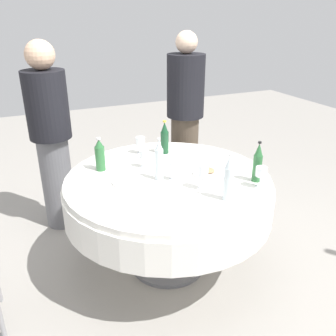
# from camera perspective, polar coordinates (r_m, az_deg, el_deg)

# --- Properties ---
(ground_plane) EXTENTS (10.00, 10.00, 0.00)m
(ground_plane) POSITION_cam_1_polar(r_m,az_deg,el_deg) (2.85, 0.00, -14.97)
(ground_plane) COLOR gray
(dining_table) EXTENTS (1.44, 1.44, 0.74)m
(dining_table) POSITION_cam_1_polar(r_m,az_deg,el_deg) (2.52, 0.00, -4.42)
(dining_table) COLOR white
(dining_table) RESTS_ON ground_plane
(bottle_green_west) EXTENTS (0.07, 0.07, 0.24)m
(bottle_green_west) POSITION_cam_1_polar(r_m,az_deg,el_deg) (2.57, -10.80, 2.01)
(bottle_green_west) COLOR #2D6B38
(bottle_green_west) RESTS_ON dining_table
(bottle_dark_green_right) EXTENTS (0.06, 0.06, 0.27)m
(bottle_dark_green_right) POSITION_cam_1_polar(r_m,az_deg,el_deg) (2.83, -0.54, 4.76)
(bottle_dark_green_right) COLOR #194728
(bottle_dark_green_right) RESTS_ON dining_table
(bottle_green_rear) EXTENTS (0.06, 0.06, 0.28)m
(bottle_green_rear) POSITION_cam_1_polar(r_m,az_deg,el_deg) (2.42, 14.08, 0.76)
(bottle_green_rear) COLOR #2D6B38
(bottle_green_rear) RESTS_ON dining_table
(bottle_clear_south) EXTENTS (0.06, 0.06, 0.30)m
(bottle_clear_south) POSITION_cam_1_polar(r_m,az_deg,el_deg) (2.14, 9.59, -1.72)
(bottle_clear_south) COLOR silver
(bottle_clear_south) RESTS_ON dining_table
(bottle_clear_mid) EXTENTS (0.06, 0.06, 0.29)m
(bottle_clear_mid) POSITION_cam_1_polar(r_m,az_deg,el_deg) (2.37, -1.43, 1.20)
(bottle_clear_mid) COLOR silver
(bottle_clear_mid) RESTS_ON dining_table
(wine_glass_south) EXTENTS (0.07, 0.07, 0.14)m
(wine_glass_south) POSITION_cam_1_polar(r_m,az_deg,el_deg) (2.84, -4.43, 4.16)
(wine_glass_south) COLOR white
(wine_glass_south) RESTS_ON dining_table
(wine_glass_mid) EXTENTS (0.07, 0.07, 0.14)m
(wine_glass_mid) POSITION_cam_1_polar(r_m,az_deg,el_deg) (2.34, 14.63, -0.68)
(wine_glass_mid) COLOR white
(wine_glass_mid) RESTS_ON dining_table
(wine_glass_outer) EXTENTS (0.06, 0.06, 0.13)m
(wine_glass_outer) POSITION_cam_1_polar(r_m,az_deg,el_deg) (2.58, -3.85, 2.09)
(wine_glass_outer) COLOR white
(wine_glass_outer) RESTS_ON dining_table
(wine_glass_near) EXTENTS (0.07, 0.07, 0.17)m
(wine_glass_near) POSITION_cam_1_polar(r_m,az_deg,el_deg) (2.25, 5.58, -0.55)
(wine_glass_near) COLOR white
(wine_glass_near) RESTS_ON dining_table
(wine_glass_left) EXTENTS (0.06, 0.06, 0.13)m
(wine_glass_left) POSITION_cam_1_polar(r_m,az_deg,el_deg) (2.38, 0.86, 0.19)
(wine_glass_left) COLOR white
(wine_glass_left) RESTS_ON dining_table
(plate_left) EXTENTS (0.22, 0.22, 0.04)m
(plate_left) POSITION_cam_1_polar(r_m,az_deg,el_deg) (2.52, 6.42, -0.65)
(plate_left) COLOR white
(plate_left) RESTS_ON dining_table
(plate_east) EXTENTS (0.22, 0.22, 0.02)m
(plate_east) POSITION_cam_1_polar(r_m,az_deg,el_deg) (2.39, -6.27, -2.14)
(plate_east) COLOR white
(plate_east) RESTS_ON dining_table
(knife_right) EXTENTS (0.18, 0.03, 0.00)m
(knife_right) POSITION_cam_1_polar(r_m,az_deg,el_deg) (2.74, 3.75, 1.34)
(knife_right) COLOR silver
(knife_right) RESTS_ON dining_table
(knife_rear) EXTENTS (0.17, 0.08, 0.00)m
(knife_rear) POSITION_cam_1_polar(r_m,az_deg,el_deg) (2.82, 8.31, 1.79)
(knife_rear) COLOR silver
(knife_rear) RESTS_ON dining_table
(knife_south) EXTENTS (0.17, 0.09, 0.00)m
(knife_south) POSITION_cam_1_polar(r_m,az_deg,el_deg) (2.19, -11.63, -5.23)
(knife_south) COLOR silver
(knife_south) RESTS_ON dining_table
(person_west) EXTENTS (0.34, 0.34, 1.60)m
(person_west) POSITION_cam_1_polar(r_m,az_deg,el_deg) (3.12, -18.14, 4.92)
(person_west) COLOR slate
(person_west) RESTS_ON ground_plane
(person_right) EXTENTS (0.34, 0.34, 1.64)m
(person_right) POSITION_cam_1_polar(r_m,az_deg,el_deg) (3.37, 2.73, 7.74)
(person_right) COLOR #4C3F33
(person_right) RESTS_ON ground_plane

